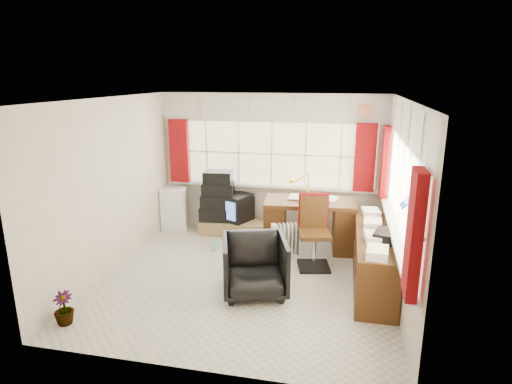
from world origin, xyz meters
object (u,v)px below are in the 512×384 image
at_px(credenza, 374,258).
at_px(tv_bench, 239,227).
at_px(task_chair, 314,228).
at_px(mini_fridge, 175,208).
at_px(radiator, 287,245).
at_px(office_chair, 255,266).
at_px(desk_lamp, 308,181).
at_px(desk, 309,222).
at_px(crt_tv, 235,207).

height_order(credenza, tv_bench, credenza).
distance_m(task_chair, mini_fridge, 2.90).
relative_size(radiator, mini_fridge, 0.76).
relative_size(office_chair, tv_bench, 0.60).
xyz_separation_m(credenza, mini_fridge, (-3.53, 1.60, 0.00)).
distance_m(credenza, mini_fridge, 3.87).
bearing_deg(office_chair, mini_fridge, 116.05).
height_order(desk_lamp, office_chair, desk_lamp).
bearing_deg(mini_fridge, task_chair, -22.58).
bearing_deg(task_chair, desk, 101.20).
height_order(office_chair, credenza, credenza).
xyz_separation_m(task_chair, tv_bench, (-1.42, 1.03, -0.46)).
bearing_deg(office_chair, desk_lamp, 56.79).
relative_size(office_chair, crt_tv, 1.24).
distance_m(task_chair, crt_tv, 1.85).
xyz_separation_m(office_chair, crt_tv, (-0.82, 2.13, 0.11)).
bearing_deg(tv_bench, mini_fridge, 176.34).
relative_size(credenza, mini_fridge, 2.54).
bearing_deg(desk_lamp, office_chair, -106.55).
xyz_separation_m(radiator, credenza, (1.26, -0.56, 0.15)).
distance_m(credenza, tv_bench, 2.75).
height_order(task_chair, mini_fridge, task_chair).
relative_size(crt_tv, mini_fridge, 0.87).
bearing_deg(desk_lamp, mini_fridge, 170.37).
height_order(desk, radiator, desk).
relative_size(desk_lamp, credenza, 0.22).
height_order(desk, mini_fridge, desk).
bearing_deg(task_chair, office_chair, -122.91).
bearing_deg(radiator, desk_lamp, 68.71).
relative_size(office_chair, mini_fridge, 1.08).
xyz_separation_m(office_chair, radiator, (0.28, 1.12, -0.14)).
bearing_deg(office_chair, desk, 54.57).
bearing_deg(tv_bench, office_chair, -70.30).
distance_m(tv_bench, crt_tv, 0.38).
height_order(task_chair, tv_bench, task_chair).
bearing_deg(office_chair, credenza, 3.43).
xyz_separation_m(credenza, crt_tv, (-2.36, 1.57, 0.10)).
distance_m(task_chair, radiator, 0.53).
xyz_separation_m(desk, desk_lamp, (-0.04, 0.09, 0.68)).
height_order(radiator, tv_bench, radiator).
xyz_separation_m(desk_lamp, radiator, (-0.24, -0.61, -0.90)).
bearing_deg(desk_lamp, crt_tv, 163.53).
height_order(office_chair, radiator, office_chair).
bearing_deg(tv_bench, desk_lamp, -15.35).
bearing_deg(tv_bench, credenza, -33.70).
relative_size(desk, office_chair, 1.78).
xyz_separation_m(desk_lamp, tv_bench, (-1.26, 0.35, -1.01)).
height_order(task_chair, office_chair, task_chair).
xyz_separation_m(task_chair, crt_tv, (-1.50, 1.08, -0.09)).
height_order(desk, desk_lamp, desk_lamp).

